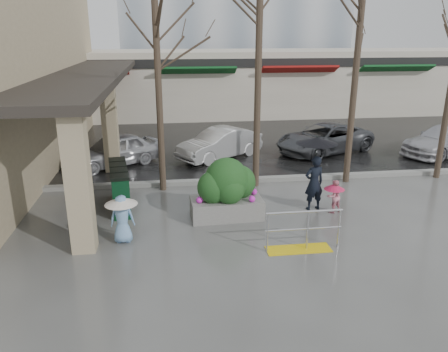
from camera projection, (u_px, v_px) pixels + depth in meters
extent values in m
plane|color=#51514F|center=(238.00, 232.00, 11.71)|extent=(120.00, 120.00, 0.00)
cube|color=black|center=(190.00, 104.00, 32.42)|extent=(120.00, 36.00, 0.01)
cube|color=gray|center=(220.00, 181.00, 15.46)|extent=(120.00, 0.30, 0.15)
cube|color=#2D2823|center=(89.00, 71.00, 17.51)|extent=(2.80, 18.00, 0.25)
cube|color=tan|center=(78.00, 182.00, 10.21)|extent=(0.55, 0.55, 3.50)
cube|color=tan|center=(110.00, 126.00, 16.32)|extent=(0.55, 0.55, 3.50)
cube|color=beige|center=(224.00, 82.00, 28.28)|extent=(34.00, 6.00, 4.00)
cube|color=maroon|center=(89.00, 75.00, 24.28)|extent=(4.50, 1.68, 0.87)
cube|color=#0F4C1E|center=(196.00, 73.00, 25.03)|extent=(4.50, 1.68, 0.87)
cube|color=maroon|center=(297.00, 72.00, 25.79)|extent=(4.50, 1.68, 0.87)
cube|color=#0F4C1E|center=(393.00, 71.00, 26.54)|extent=(4.50, 1.68, 0.87)
cube|color=black|center=(231.00, 63.00, 25.11)|extent=(34.00, 0.35, 0.50)
cube|color=yellow|center=(298.00, 249.00, 10.74)|extent=(1.60, 0.50, 0.02)
cylinder|color=silver|center=(267.00, 233.00, 10.49)|extent=(0.05, 0.05, 1.00)
cylinder|color=silver|center=(307.00, 231.00, 10.62)|extent=(0.05, 0.05, 1.00)
cylinder|color=silver|center=(339.00, 229.00, 10.72)|extent=(0.05, 0.05, 1.00)
cylinder|color=silver|center=(305.00, 212.00, 10.45)|extent=(1.90, 0.06, 0.06)
cylinder|color=silver|center=(304.00, 229.00, 10.59)|extent=(1.90, 0.04, 0.04)
cylinder|color=#382B21|center=(159.00, 88.00, 13.79)|extent=(0.22, 0.22, 6.80)
cylinder|color=#382B21|center=(258.00, 84.00, 14.16)|extent=(0.22, 0.22, 7.00)
cylinder|color=#382B21|center=(354.00, 90.00, 14.65)|extent=(0.22, 0.22, 6.50)
imported|color=black|center=(314.00, 183.00, 12.95)|extent=(0.67, 0.50, 1.67)
cylinder|color=black|center=(316.00, 155.00, 12.68)|extent=(0.02, 0.02, 1.05)
cone|color=black|center=(317.00, 140.00, 12.54)|extent=(1.21, 1.21, 0.18)
sphere|color=black|center=(317.00, 137.00, 12.51)|extent=(0.05, 0.05, 0.05)
imported|color=pink|center=(334.00, 196.00, 12.84)|extent=(0.58, 0.51, 1.00)
cylinder|color=black|center=(334.00, 190.00, 12.78)|extent=(0.02, 0.02, 0.43)
cone|color=#DF2355|center=(335.00, 186.00, 12.74)|extent=(0.61, 0.61, 0.18)
sphere|color=black|center=(335.00, 183.00, 12.71)|extent=(0.05, 0.05, 0.05)
imported|color=#79A6D8|center=(122.00, 219.00, 10.96)|extent=(0.61, 0.40, 1.25)
cylinder|color=black|center=(121.00, 208.00, 10.87)|extent=(0.02, 0.02, 0.58)
cone|color=white|center=(121.00, 201.00, 10.81)|extent=(0.82, 0.82, 0.18)
sphere|color=black|center=(121.00, 197.00, 10.77)|extent=(0.05, 0.05, 0.05)
cube|color=gray|center=(226.00, 208.00, 12.56)|extent=(2.07, 1.09, 0.56)
ellipsoid|color=#1F4114|center=(227.00, 180.00, 12.29)|extent=(1.24, 1.12, 1.30)
sphere|color=#1F4114|center=(213.00, 187.00, 12.18)|extent=(0.89, 0.89, 0.89)
sphere|color=#1F4114|center=(239.00, 182.00, 12.54)|extent=(0.94, 0.94, 0.94)
cube|color=#0E3D1F|center=(121.00, 198.00, 12.44)|extent=(0.54, 0.54, 1.17)
cube|color=black|center=(120.00, 177.00, 12.24)|extent=(0.58, 0.58, 0.09)
cube|color=black|center=(120.00, 191.00, 12.98)|extent=(0.54, 0.54, 1.17)
cube|color=black|center=(119.00, 171.00, 12.78)|extent=(0.58, 0.58, 0.09)
cube|color=#0C371F|center=(119.00, 185.00, 13.51)|extent=(0.54, 0.54, 1.17)
cube|color=black|center=(118.00, 165.00, 13.31)|extent=(0.58, 0.58, 0.09)
cube|color=black|center=(118.00, 179.00, 14.05)|extent=(0.54, 0.54, 1.17)
cube|color=black|center=(117.00, 160.00, 13.85)|extent=(0.58, 0.58, 0.09)
imported|color=#BABBC0|center=(114.00, 150.00, 17.31)|extent=(3.94, 3.18, 1.26)
imported|color=silver|center=(220.00, 144.00, 18.37)|extent=(3.92, 3.23, 1.26)
imported|color=#505357|center=(324.00, 138.00, 19.27)|extent=(4.99, 3.76, 1.26)
imported|color=silver|center=(445.00, 140.00, 18.98)|extent=(4.69, 3.32, 1.26)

